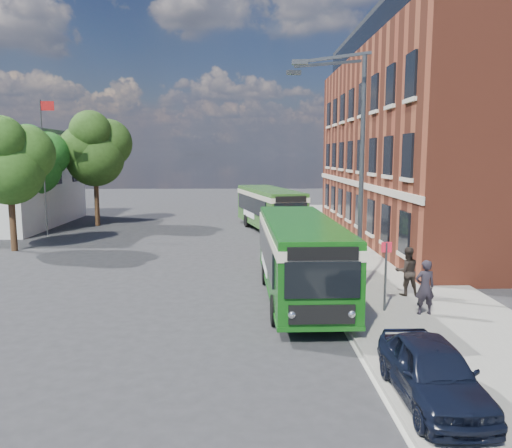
{
  "coord_description": "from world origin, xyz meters",
  "views": [
    {
      "loc": [
        0.84,
        -20.57,
        5.43
      ],
      "look_at": [
        1.36,
        2.66,
        2.2
      ],
      "focal_mm": 35.0,
      "sensor_mm": 36.0,
      "label": 1
    }
  ],
  "objects_px": {
    "bus_rear": "(269,205)",
    "parked_car": "(432,371)",
    "bus_front": "(300,251)",
    "street_lamp": "(352,172)"
  },
  "relations": [
    {
      "from": "street_lamp",
      "to": "bus_rear",
      "type": "bearing_deg",
      "value": 97.48
    },
    {
      "from": "parked_car",
      "to": "bus_rear",
      "type": "bearing_deg",
      "value": 94.82
    },
    {
      "from": "bus_front",
      "to": "parked_car",
      "type": "xyz_separation_m",
      "value": [
        1.94,
        -8.41,
        -1.01
      ]
    },
    {
      "from": "parked_car",
      "to": "street_lamp",
      "type": "bearing_deg",
      "value": 89.91
    },
    {
      "from": "bus_front",
      "to": "parked_car",
      "type": "bearing_deg",
      "value": -77.0
    },
    {
      "from": "bus_rear",
      "to": "parked_car",
      "type": "bearing_deg",
      "value": -84.95
    },
    {
      "from": "street_lamp",
      "to": "bus_rear",
      "type": "relative_size",
      "value": 0.89
    },
    {
      "from": "bus_rear",
      "to": "street_lamp",
      "type": "bearing_deg",
      "value": -82.52
    },
    {
      "from": "bus_front",
      "to": "parked_car",
      "type": "distance_m",
      "value": 8.69
    },
    {
      "from": "bus_front",
      "to": "bus_rear",
      "type": "distance_m",
      "value": 17.08
    }
  ]
}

